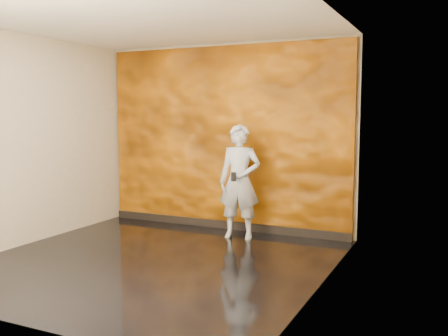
{
  "coord_description": "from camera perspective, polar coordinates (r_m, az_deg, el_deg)",
  "views": [
    {
      "loc": [
        3.21,
        -4.87,
        1.73
      ],
      "look_at": [
        0.39,
        1.11,
        1.03
      ],
      "focal_mm": 40.0,
      "sensor_mm": 36.0,
      "label": 1
    }
  ],
  "objects": [
    {
      "name": "phone",
      "position": [
        6.76,
        1.1,
        -1.0
      ],
      "size": [
        0.07,
        0.03,
        0.13
      ],
      "primitive_type": "cube",
      "rotation": [
        0.0,
        0.0,
        0.18
      ],
      "color": "black",
      "rests_on": "man"
    },
    {
      "name": "man",
      "position": [
        7.0,
        1.8,
        -1.56
      ],
      "size": [
        0.64,
        0.48,
        1.6
      ],
      "primitive_type": "imported",
      "rotation": [
        0.0,
        0.0,
        0.18
      ],
      "color": "#9EA3AC",
      "rests_on": "ground"
    },
    {
      "name": "feature_wall",
      "position": [
        7.55,
        0.03,
        3.41
      ],
      "size": [
        3.9,
        0.06,
        2.75
      ],
      "primitive_type": "cube",
      "color": "orange",
      "rests_on": "ground"
    },
    {
      "name": "baseboard",
      "position": [
        7.69,
        -0.1,
        -6.47
      ],
      "size": [
        3.9,
        0.04,
        0.12
      ],
      "primitive_type": "cube",
      "color": "black",
      "rests_on": "ground"
    },
    {
      "name": "room",
      "position": [
        5.84,
        -8.2,
        2.75
      ],
      "size": [
        4.02,
        4.02,
        2.81
      ],
      "color": "black",
      "rests_on": "ground"
    }
  ]
}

